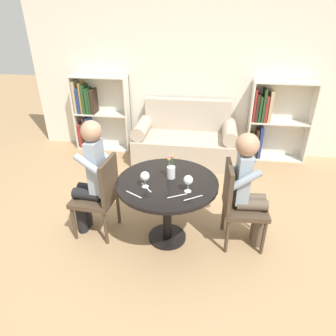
% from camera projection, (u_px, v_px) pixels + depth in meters
% --- Properties ---
extents(ground_plane, '(16.00, 16.00, 0.00)m').
position_uv_depth(ground_plane, '(167.00, 238.00, 3.24)').
color(ground_plane, tan).
extents(back_wall, '(5.20, 0.05, 2.70)m').
position_uv_depth(back_wall, '(190.00, 69.00, 4.67)').
color(back_wall, silver).
rests_on(back_wall, ground_plane).
extents(round_table, '(1.00, 1.00, 0.71)m').
position_uv_depth(round_table, '(167.00, 193.00, 2.97)').
color(round_table, black).
rests_on(round_table, ground_plane).
extents(couch, '(1.58, 0.80, 0.92)m').
position_uv_depth(couch, '(185.00, 141.00, 4.79)').
color(couch, '#B7A893').
rests_on(couch, ground_plane).
extents(bookshelf_left, '(0.92, 0.28, 1.25)m').
position_uv_depth(bookshelf_left, '(95.00, 113.00, 5.07)').
color(bookshelf_left, silver).
rests_on(bookshelf_left, ground_plane).
extents(bookshelf_right, '(0.92, 0.28, 1.25)m').
position_uv_depth(bookshelf_right, '(270.00, 122.00, 4.71)').
color(bookshelf_right, silver).
rests_on(bookshelf_right, ground_plane).
extents(chair_left, '(0.45, 0.45, 0.90)m').
position_uv_depth(chair_left, '(100.00, 194.00, 3.11)').
color(chair_left, '#473828').
rests_on(chair_left, ground_plane).
extents(chair_right, '(0.45, 0.45, 0.90)m').
position_uv_depth(chair_right, '(238.00, 202.00, 2.98)').
color(chair_right, '#473828').
rests_on(chair_right, ground_plane).
extents(person_left, '(0.43, 0.36, 1.29)m').
position_uv_depth(person_left, '(90.00, 177.00, 3.04)').
color(person_left, black).
rests_on(person_left, ground_plane).
extents(person_right, '(0.43, 0.36, 1.22)m').
position_uv_depth(person_right, '(249.00, 187.00, 2.89)').
color(person_right, brown).
rests_on(person_right, ground_plane).
extents(wine_glass_left, '(0.09, 0.09, 0.16)m').
position_uv_depth(wine_glass_left, '(145.00, 177.00, 2.77)').
color(wine_glass_left, white).
rests_on(wine_glass_left, round_table).
extents(wine_glass_right, '(0.09, 0.09, 0.17)m').
position_uv_depth(wine_glass_right, '(188.00, 180.00, 2.69)').
color(wine_glass_right, white).
rests_on(wine_glass_right, round_table).
extents(flower_vase, '(0.08, 0.08, 0.25)m').
position_uv_depth(flower_vase, '(171.00, 170.00, 2.93)').
color(flower_vase, silver).
rests_on(flower_vase, round_table).
extents(knife_left_setting, '(0.17, 0.10, 0.00)m').
position_uv_depth(knife_left_setting, '(177.00, 196.00, 2.68)').
color(knife_left_setting, silver).
rests_on(knife_left_setting, round_table).
extents(fork_left_setting, '(0.16, 0.12, 0.00)m').
position_uv_depth(fork_left_setting, '(193.00, 198.00, 2.65)').
color(fork_left_setting, silver).
rests_on(fork_left_setting, round_table).
extents(knife_right_setting, '(0.13, 0.16, 0.00)m').
position_uv_depth(knife_right_setting, '(146.00, 187.00, 2.80)').
color(knife_right_setting, silver).
rests_on(knife_right_setting, round_table).
extents(fork_right_setting, '(0.17, 0.10, 0.00)m').
position_uv_depth(fork_right_setting, '(134.00, 194.00, 2.70)').
color(fork_right_setting, silver).
rests_on(fork_right_setting, round_table).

